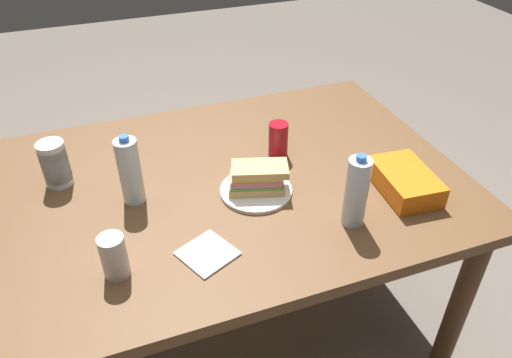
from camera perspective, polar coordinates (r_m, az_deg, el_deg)
name	(u,v)px	position (r m, az deg, el deg)	size (l,w,h in m)	color
ground_plane	(234,322)	(2.08, -2.58, -16.37)	(8.00, 8.00, 0.00)	#70665B
dining_table	(229,200)	(1.62, -3.18, -2.48)	(1.49, 1.05, 0.72)	brown
paper_plate	(256,190)	(1.51, 0.00, -1.34)	(0.22, 0.22, 0.01)	white
sandwich	(257,178)	(1.49, 0.14, 0.13)	(0.20, 0.14, 0.08)	#DBB26B
soda_can_red	(278,140)	(1.66, 2.61, 4.62)	(0.07, 0.07, 0.12)	maroon
chip_bag	(405,181)	(1.57, 17.00, -0.25)	(0.23, 0.15, 0.07)	orange
water_bottle_tall	(130,172)	(1.47, -14.49, 0.83)	(0.07, 0.07, 0.23)	silver
plastic_cup_stack	(55,164)	(1.63, -22.43, 1.66)	(0.08, 0.08, 0.15)	silver
water_bottle_spare	(356,192)	(1.37, 11.63, -1.49)	(0.07, 0.07, 0.23)	silver
soda_can_silver	(114,256)	(1.27, -16.26, -8.67)	(0.07, 0.07, 0.12)	silver
paper_napkin	(207,253)	(1.32, -5.71, -8.65)	(0.13, 0.13, 0.01)	white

